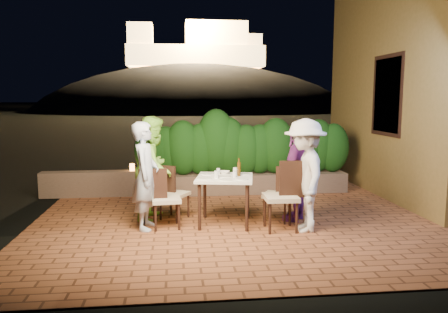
{
  "coord_description": "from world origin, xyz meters",
  "views": [
    {
      "loc": [
        -1.24,
        -6.5,
        1.95
      ],
      "look_at": [
        -0.49,
        0.16,
        1.05
      ],
      "focal_mm": 35.0,
      "sensor_mm": 36.0,
      "label": 1
    }
  ],
  "objects": [
    {
      "name": "ground",
      "position": [
        0.0,
        0.0,
        -0.02
      ],
      "size": [
        400.0,
        400.0,
        0.0
      ],
      "primitive_type": "plane",
      "color": "black",
      "rests_on": "ground"
    },
    {
      "name": "terrace_floor",
      "position": [
        0.0,
        0.5,
        -0.07
      ],
      "size": [
        7.0,
        6.0,
        0.15
      ],
      "primitive_type": "cube",
      "color": "brown",
      "rests_on": "ground"
    },
    {
      "name": "building_wall",
      "position": [
        3.6,
        2.0,
        2.5
      ],
      "size": [
        1.6,
        5.0,
        5.0
      ],
      "primitive_type": "cube",
      "color": "olive",
      "rests_on": "ground"
    },
    {
      "name": "window_pane",
      "position": [
        2.82,
        1.5,
        2.0
      ],
      "size": [
        0.08,
        1.0,
        1.4
      ],
      "primitive_type": "cube",
      "color": "black",
      "rests_on": "building_wall"
    },
    {
      "name": "window_frame",
      "position": [
        2.81,
        1.5,
        2.0
      ],
      "size": [
        0.06,
        1.15,
        1.55
      ],
      "primitive_type": "cube",
      "color": "black",
      "rests_on": "building_wall"
    },
    {
      "name": "planter",
      "position": [
        0.2,
        2.3,
        0.2
      ],
      "size": [
        4.2,
        0.55,
        0.4
      ],
      "primitive_type": "cube",
      "color": "brown",
      "rests_on": "ground"
    },
    {
      "name": "hedge",
      "position": [
        0.2,
        2.3,
        0.95
      ],
      "size": [
        4.0,
        0.7,
        1.1
      ],
      "primitive_type": null,
      "color": "#154111",
      "rests_on": "planter"
    },
    {
      "name": "parapet",
      "position": [
        -2.8,
        2.3,
        0.25
      ],
      "size": [
        2.2,
        0.3,
        0.5
      ],
      "primitive_type": "cube",
      "color": "brown",
      "rests_on": "ground"
    },
    {
      "name": "hill",
      "position": [
        2.0,
        60.0,
        -4.0
      ],
      "size": [
        52.0,
        40.0,
        22.0
      ],
      "primitive_type": "ellipsoid",
      "color": "black",
      "rests_on": "ground"
    },
    {
      "name": "fortress",
      "position": [
        2.0,
        60.0,
        10.5
      ],
      "size": [
        26.0,
        8.0,
        8.0
      ],
      "primitive_type": null,
      "color": "#FFCC7A",
      "rests_on": "hill"
    },
    {
      "name": "dining_table",
      "position": [
        -0.49,
        0.06,
        0.38
      ],
      "size": [
        0.99,
        0.99,
        0.75
      ],
      "primitive_type": null,
      "rotation": [
        0.0,
        0.0,
        -0.18
      ],
      "color": "white",
      "rests_on": "ground"
    },
    {
      "name": "plate_nw",
      "position": [
        -0.82,
        -0.08,
        0.76
      ],
      "size": [
        0.23,
        0.23,
        0.01
      ],
      "primitive_type": "cylinder",
      "color": "white",
      "rests_on": "dining_table"
    },
    {
      "name": "plate_sw",
      "position": [
        -0.75,
        0.3,
        0.76
      ],
      "size": [
        0.22,
        0.22,
        0.01
      ],
      "primitive_type": "cylinder",
      "color": "white",
      "rests_on": "dining_table"
    },
    {
      "name": "plate_ne",
      "position": [
        -0.28,
        -0.17,
        0.76
      ],
      "size": [
        0.23,
        0.23,
        0.01
      ],
      "primitive_type": "cylinder",
      "color": "white",
      "rests_on": "dining_table"
    },
    {
      "name": "plate_se",
      "position": [
        -0.17,
        0.26,
        0.76
      ],
      "size": [
        0.22,
        0.22,
        0.01
      ],
      "primitive_type": "cylinder",
      "color": "white",
      "rests_on": "dining_table"
    },
    {
      "name": "plate_centre",
      "position": [
        -0.52,
        0.07,
        0.76
      ],
      "size": [
        0.24,
        0.24,
        0.01
      ],
      "primitive_type": "cylinder",
      "color": "white",
      "rests_on": "dining_table"
    },
    {
      "name": "plate_front",
      "position": [
        -0.49,
        -0.23,
        0.76
      ],
      "size": [
        0.24,
        0.24,
        0.01
      ],
      "primitive_type": "cylinder",
      "color": "white",
      "rests_on": "dining_table"
    },
    {
      "name": "glass_nw",
      "position": [
        -0.64,
        -0.06,
        0.81
      ],
      "size": [
        0.07,
        0.07,
        0.12
      ],
      "primitive_type": "cylinder",
      "color": "silver",
      "rests_on": "dining_table"
    },
    {
      "name": "glass_sw",
      "position": [
        -0.57,
        0.29,
        0.8
      ],
      "size": [
        0.06,
        0.06,
        0.1
      ],
      "primitive_type": "cylinder",
      "color": "silver",
      "rests_on": "dining_table"
    },
    {
      "name": "glass_ne",
      "position": [
        -0.35,
        -0.02,
        0.8
      ],
      "size": [
        0.06,
        0.06,
        0.1
      ],
      "primitive_type": "cylinder",
      "color": "silver",
      "rests_on": "dining_table"
    },
    {
      "name": "glass_se",
      "position": [
        -0.31,
        0.2,
        0.81
      ],
      "size": [
        0.07,
        0.07,
        0.12
      ],
      "primitive_type": "cylinder",
      "color": "silver",
      "rests_on": "dining_table"
    },
    {
      "name": "beer_bottle",
      "position": [
        -0.27,
        0.11,
        0.89
      ],
      "size": [
        0.05,
        0.05,
        0.28
      ],
      "primitive_type": null,
      "color": "#442B0B",
      "rests_on": "dining_table"
    },
    {
      "name": "bowl",
      "position": [
        -0.47,
        0.34,
        0.77
      ],
      "size": [
        0.2,
        0.2,
        0.04
      ],
      "primitive_type": "imported",
      "rotation": [
        0.0,
        0.0,
        -0.2
      ],
      "color": "white",
      "rests_on": "dining_table"
    },
    {
      "name": "chair_left_front",
      "position": [
        -1.39,
        -0.02,
        0.45
      ],
      "size": [
        0.46,
        0.46,
        0.91
      ],
      "primitive_type": null,
      "rotation": [
        0.0,
        0.0,
        0.1
      ],
      "color": "black",
      "rests_on": "ground"
    },
    {
      "name": "chair_left_back",
      "position": [
        -1.27,
        0.46,
        0.43
      ],
      "size": [
        0.55,
        0.55,
        0.86
      ],
      "primitive_type": null,
      "rotation": [
        0.0,
        0.0,
        -0.53
      ],
      "color": "black",
      "rests_on": "ground"
    },
    {
      "name": "chair_right_front",
      "position": [
        0.3,
        -0.33,
        0.52
      ],
      "size": [
        0.49,
        0.49,
        1.04
      ],
      "primitive_type": null,
      "rotation": [
        0.0,
        0.0,
        3.13
      ],
      "color": "black",
      "rests_on": "ground"
    },
    {
      "name": "chair_right_back",
      "position": [
        0.36,
        0.16,
        0.44
      ],
      "size": [
        0.55,
        0.55,
        0.88
      ],
      "primitive_type": null,
      "rotation": [
        0.0,
        0.0,
        2.67
      ],
      "color": "black",
      "rests_on": "ground"
    },
    {
      "name": "diner_blue",
      "position": [
        -1.69,
        -0.03,
        0.8
      ],
      "size": [
        0.46,
        0.63,
        1.61
      ],
      "primitive_type": "imported",
      "rotation": [
        0.0,
        0.0,
        1.44
      ],
      "color": "#AFC1E1",
      "rests_on": "ground"
    },
    {
      "name": "diner_green",
      "position": [
        -1.58,
        0.55,
        0.83
      ],
      "size": [
        0.82,
        0.95,
        1.67
      ],
      "primitive_type": "imported",
      "rotation": [
        0.0,
        0.0,
        1.31
      ],
      "color": "#93E447",
      "rests_on": "ground"
    },
    {
      "name": "diner_white",
      "position": [
        0.63,
        -0.4,
        0.83
      ],
      "size": [
        0.71,
        1.12,
        1.66
      ],
      "primitive_type": "imported",
      "rotation": [
        0.0,
        0.0,
        -1.66
      ],
      "color": "white",
      "rests_on": "ground"
    },
    {
      "name": "diner_purple",
      "position": [
        0.68,
        0.16,
        0.78
      ],
      "size": [
        0.84,
        0.96,
        1.55
      ],
      "primitive_type": "imported",
      "rotation": [
        0.0,
        0.0,
        -2.19
      ],
      "color": "#742A7E",
      "rests_on": "ground"
    },
    {
      "name": "parapet_lamp",
      "position": [
        -2.11,
        2.3,
        0.57
      ],
      "size": [
        0.1,
        0.1,
        0.14
      ],
      "primitive_type": "cylinder",
      "color": "orange",
      "rests_on": "parapet"
    }
  ]
}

